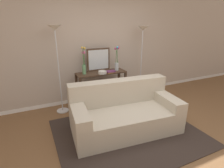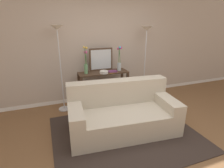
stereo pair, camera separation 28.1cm
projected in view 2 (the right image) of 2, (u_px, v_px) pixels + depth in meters
name	position (u px, v px, depth m)	size (l,w,h in m)	color
ground_plane	(146.00, 147.00, 2.95)	(16.00, 16.00, 0.02)	brown
back_wall	(102.00, 38.00, 4.41)	(12.00, 0.15, 3.08)	white
area_rug	(125.00, 133.00, 3.29)	(2.51, 2.06, 0.01)	#332823
couch	(122.00, 114.00, 3.33)	(1.99, 1.12, 0.88)	#BCB29E
console_table	(103.00, 82.00, 4.31)	(1.16, 0.39, 0.80)	#473323
floor_lamp_left	(58.00, 45.00, 3.71)	(0.28, 0.28, 1.86)	silver
floor_lamp_right	(146.00, 43.00, 4.40)	(0.28, 0.28, 1.81)	silver
wall_mirror	(101.00, 59.00, 4.29)	(0.56, 0.02, 0.53)	#473323
vase_tall_flowers	(86.00, 63.00, 4.03)	(0.11, 0.11, 0.62)	#669E6B
vase_short_flowers	(119.00, 61.00, 4.29)	(0.10, 0.11, 0.58)	silver
fruit_bowl	(104.00, 72.00, 4.10)	(0.19, 0.19, 0.06)	silver
book_stack	(113.00, 72.00, 4.17)	(0.22, 0.18, 0.04)	#B77F33
book_row_under_console	(91.00, 103.00, 4.37)	(0.33, 0.16, 0.13)	#B77F33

